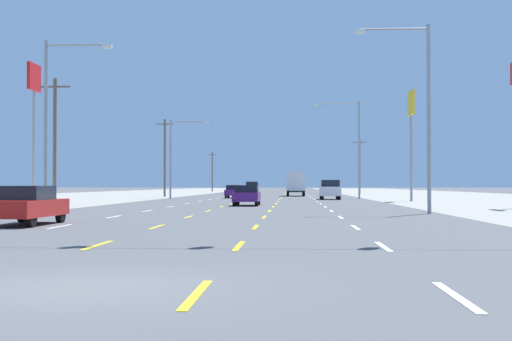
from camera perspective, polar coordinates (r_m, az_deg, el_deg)
name	(u,v)px	position (r m, az deg, el deg)	size (l,w,h in m)	color
ground_plane	(265,198)	(76.04, 0.72, -2.30)	(572.00, 572.00, 0.00)	#4C4C4F
lot_apron_left	(43,198)	(80.91, -17.09, -2.18)	(28.00, 440.00, 0.01)	gray
lot_apron_right	(495,199)	(79.01, 18.97, -2.19)	(28.00, 440.00, 0.01)	gray
lane_markings	(274,194)	(114.51, 1.49, -1.92)	(10.64, 227.60, 0.01)	white
signal_span_wire	(193,46)	(20.56, -5.16, 10.10)	(27.18, 0.53, 9.35)	brown
sedan_far_left_nearest	(26,205)	(27.32, -18.32, -2.67)	(1.80, 4.50, 1.46)	red
sedan_center_turn_near	(247,195)	(49.81, -0.76, -2.03)	(1.80, 4.50, 1.46)	#4C196B
suv_far_right_mid	(330,189)	(70.98, 6.08, -1.55)	(1.98, 4.90, 1.98)	white
sedan_inner_left_midfar	(234,191)	(78.11, -1.81, -1.72)	(1.80, 4.50, 1.46)	#4C196B
box_truck_inner_right_far	(296,182)	(91.79, 3.27, -0.96)	(2.40, 7.20, 3.23)	#235B2D
suv_inner_left_farther	(252,188)	(109.76, -0.31, -1.42)	(1.98, 4.90, 1.98)	#B28C33
pole_sign_left_row_1	(34,95)	(57.28, -17.73, 5.89)	(0.24, 2.41, 10.96)	gray
pole_sign_right_row_2	(411,115)	(64.60, 12.59, 4.45)	(0.24, 2.61, 9.97)	gray
streetlight_left_row_0	(52,113)	(38.89, -16.34, 4.52)	(3.67, 0.26, 9.24)	gray
streetlight_right_row_0	(421,104)	(37.35, 13.41, 5.31)	(3.92, 0.26, 9.89)	gray
streetlight_left_row_1	(175,152)	(75.68, -6.67, 1.53)	(4.22, 0.26, 8.59)	gray
streetlight_right_row_1	(354,142)	(74.94, 8.06, 2.35)	(4.89, 0.26, 10.42)	gray
utility_pole_left_row_0	(55,139)	(52.04, -16.17, 2.48)	(2.20, 0.26, 9.15)	brown
utility_pole_left_row_1	(165,156)	(87.99, -7.49, 1.16)	(2.20, 0.26, 9.72)	brown
utility_pole_right_row_2	(360,165)	(116.23, 8.50, 0.45)	(2.20, 0.26, 9.14)	brown
utility_pole_left_row_3	(212,171)	(151.22, -3.61, -0.04)	(2.20, 0.26, 8.58)	brown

